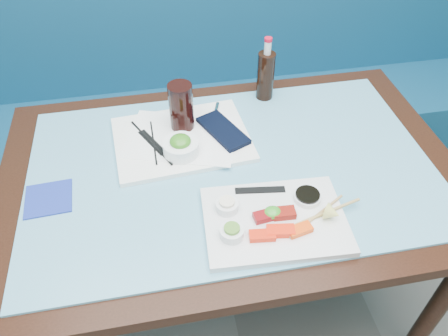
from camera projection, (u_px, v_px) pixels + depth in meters
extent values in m
cube|color=navy|center=(201.00, 139.00, 2.24)|extent=(3.00, 0.55, 0.45)
cube|color=navy|center=(190.00, 33.00, 2.07)|extent=(3.00, 0.12, 0.95)
cube|color=black|center=(232.00, 173.00, 1.35)|extent=(1.40, 0.90, 0.04)
cylinder|color=black|center=(437.00, 307.00, 1.43)|extent=(0.06, 0.06, 0.71)
cylinder|color=black|center=(65.00, 195.00, 1.79)|extent=(0.06, 0.06, 0.71)
cylinder|color=black|center=(350.00, 157.00, 1.95)|extent=(0.06, 0.06, 0.71)
cube|color=#5EA1BC|center=(232.00, 167.00, 1.33)|extent=(1.22, 0.76, 0.01)
cube|color=silver|center=(275.00, 220.00, 1.17)|extent=(0.39, 0.29, 0.02)
cube|color=red|center=(262.00, 236.00, 1.11)|extent=(0.07, 0.04, 0.02)
cube|color=#FB260A|center=(281.00, 231.00, 1.12)|extent=(0.08, 0.05, 0.02)
cube|color=#FF480A|center=(300.00, 230.00, 1.12)|extent=(0.07, 0.04, 0.02)
cube|color=maroon|center=(264.00, 216.00, 1.15)|extent=(0.06, 0.04, 0.02)
cube|color=maroon|center=(284.00, 213.00, 1.16)|extent=(0.06, 0.04, 0.02)
ellipsoid|color=#339422|center=(273.00, 212.00, 1.16)|extent=(0.05, 0.05, 0.03)
cylinder|color=white|center=(232.00, 233.00, 1.11)|extent=(0.08, 0.08, 0.03)
cylinder|color=#558C2D|center=(232.00, 228.00, 1.10)|extent=(0.04, 0.04, 0.01)
cylinder|color=white|center=(227.00, 206.00, 1.17)|extent=(0.08, 0.08, 0.03)
cylinder|color=#F6E8CA|center=(227.00, 202.00, 1.16)|extent=(0.04, 0.04, 0.01)
cylinder|color=white|center=(307.00, 197.00, 1.20)|extent=(0.10, 0.10, 0.02)
cylinder|color=black|center=(308.00, 194.00, 1.20)|extent=(0.07, 0.07, 0.01)
cone|color=#F5ED74|center=(332.00, 213.00, 1.14)|extent=(0.06, 0.06, 0.05)
cube|color=black|center=(260.00, 190.00, 1.23)|extent=(0.14, 0.04, 0.00)
cylinder|color=#A8824F|center=(317.00, 216.00, 1.16)|extent=(0.19, 0.12, 0.01)
cylinder|color=tan|center=(320.00, 215.00, 1.16)|extent=(0.25, 0.08, 0.01)
cube|color=white|center=(182.00, 139.00, 1.41)|extent=(0.45, 0.35, 0.02)
cube|color=white|center=(182.00, 137.00, 1.40)|extent=(0.40, 0.34, 0.00)
cylinder|color=white|center=(181.00, 148.00, 1.33)|extent=(0.12, 0.12, 0.04)
ellipsoid|color=#337B1C|center=(180.00, 141.00, 1.32)|extent=(0.07, 0.07, 0.03)
cylinder|color=black|center=(181.00, 107.00, 1.39)|extent=(0.09, 0.09, 0.16)
cube|color=black|center=(223.00, 131.00, 1.42)|extent=(0.16, 0.21, 0.02)
cylinder|color=silver|center=(216.00, 112.00, 1.49)|extent=(0.04, 0.10, 0.01)
cylinder|color=black|center=(151.00, 142.00, 1.38)|extent=(0.12, 0.23, 0.01)
cylinder|color=black|center=(154.00, 142.00, 1.38)|extent=(0.01, 0.21, 0.01)
cube|color=black|center=(152.00, 142.00, 1.38)|extent=(0.09, 0.14, 0.00)
cylinder|color=black|center=(266.00, 76.00, 1.53)|extent=(0.06, 0.06, 0.17)
cylinder|color=silver|center=(268.00, 47.00, 1.46)|extent=(0.03, 0.03, 0.05)
cylinder|color=red|center=(268.00, 39.00, 1.44)|extent=(0.03, 0.03, 0.01)
cube|color=navy|center=(49.00, 199.00, 1.23)|extent=(0.14, 0.14, 0.01)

